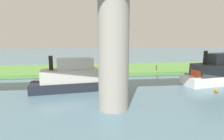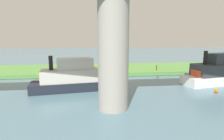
{
  "view_description": "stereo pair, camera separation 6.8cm",
  "coord_description": "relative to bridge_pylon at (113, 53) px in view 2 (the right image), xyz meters",
  "views": [
    {
      "loc": [
        4.28,
        32.62,
        7.03
      ],
      "look_at": [
        1.13,
        5.0,
        2.0
      ],
      "focal_mm": 30.31,
      "sensor_mm": 36.0,
      "label": 1
    },
    {
      "loc": [
        4.21,
        32.63,
        7.03
      ],
      "look_at": [
        1.13,
        5.0,
        2.0
      ],
      "focal_mm": 30.31,
      "sensor_mm": 36.0,
      "label": 2
    }
  ],
  "objects": [
    {
      "name": "motorboat_red",
      "position": [
        -16.34,
        -7.97,
        -3.59
      ],
      "size": [
        10.12,
        4.95,
        4.95
      ],
      "color": "white",
      "rests_on": "ground"
    },
    {
      "name": "mooring_post",
      "position": [
        -10.38,
        -17.01,
        -4.4
      ],
      "size": [
        0.2,
        0.2,
        1.05
      ],
      "primitive_type": "cylinder",
      "color": "brown",
      "rests_on": "grassy_bank"
    },
    {
      "name": "bridge_pylon",
      "position": [
        0.0,
        0.0,
        0.0
      ],
      "size": [
        2.89,
        2.89,
        10.85
      ],
      "primitive_type": "cylinder",
      "color": "#9E998E",
      "rests_on": "ground"
    },
    {
      "name": "person_on_bank",
      "position": [
        2.64,
        -15.88,
        -4.22
      ],
      "size": [
        0.51,
        0.51,
        1.39
      ],
      "color": "#2D334C",
      "rests_on": "grassy_bank"
    },
    {
      "name": "marker_buoy",
      "position": [
        -13.46,
        -3.69,
        -5.18
      ],
      "size": [
        0.5,
        0.5,
        0.5
      ],
      "primitive_type": "sphere",
      "color": "orange",
      "rests_on": "ground"
    },
    {
      "name": "skiff_small",
      "position": [
        -16.0,
        -12.78,
        -4.96
      ],
      "size": [
        4.09,
        1.99,
        1.31
      ],
      "color": "#1E232D",
      "rests_on": "ground"
    },
    {
      "name": "grassy_bank",
      "position": [
        -2.13,
        -21.08,
        -5.18
      ],
      "size": [
        80.0,
        12.0,
        0.5
      ],
      "primitive_type": "cube",
      "color": "#5B9342",
      "rests_on": "ground"
    },
    {
      "name": "ground_plane",
      "position": [
        -2.13,
        -15.08,
        -5.43
      ],
      "size": [
        160.0,
        160.0,
        0.0
      ],
      "primitive_type": "plane",
      "color": "slate"
    },
    {
      "name": "houseboat_blue",
      "position": [
        5.01,
        -6.87,
        -3.73
      ],
      "size": [
        9.3,
        4.17,
        4.59
      ],
      "color": "#1E232D",
      "rests_on": "ground"
    }
  ]
}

